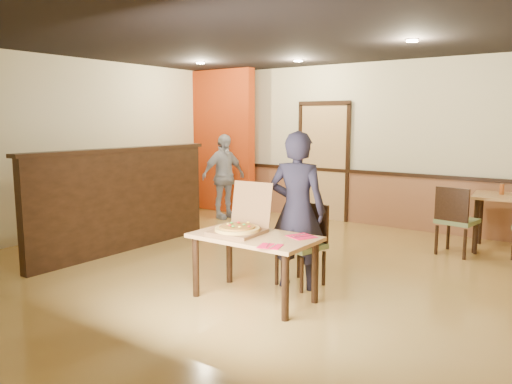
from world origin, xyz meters
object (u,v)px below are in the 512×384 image
Objects in this scene: main_table at (254,245)px; side_chair_left at (455,218)px; side_table at (502,208)px; passerby at (224,176)px; diner at (297,210)px; diner_chair at (305,241)px; pizza_box at (240,227)px; condiment at (502,189)px.

main_table is 1.34× the size of side_chair_left.
side_table is 0.52× the size of passerby.
diner is (-1.08, -2.35, 0.34)m from side_chair_left.
side_table is at bearing -118.19° from side_chair_left.
pizza_box is (-0.35, -0.73, 0.24)m from diner_chair.
side_table is at bearing -68.50° from condiment.
diner is 0.68m from pizza_box.
diner_chair is at bearing -118.37° from side_table.
passerby is (-4.19, 0.21, 0.27)m from side_chair_left.
diner_chair is 6.06× the size of condiment.
side_table is at bearing 58.25° from pizza_box.
diner is (-1.54, -2.97, 0.24)m from side_table.
pizza_box reaches higher than condiment.
passerby reaches higher than side_table.
side_table is (0.46, 0.62, 0.10)m from side_chair_left.
main_table is 0.80× the size of passerby.
side_table is (1.53, 2.82, 0.12)m from diner_chair.
diner reaches higher than side_chair_left.
passerby is at bearing -174.97° from side_table.
side_chair_left reaches higher than side_table.
pizza_box is at bearing 72.72° from side_chair_left.
main_table is 8.45× the size of condiment.
side_chair_left is at bearing -77.13° from passerby.
pizza_box is (-1.41, -2.93, 0.22)m from side_chair_left.
diner_chair is (0.16, 0.73, -0.07)m from main_table.
diner is at bearing 56.17° from pizza_box.
condiment is (1.51, 3.03, 0.01)m from diner.
diner reaches higher than condiment.
passerby reaches higher than main_table.
main_table is at bearing 75.72° from side_chair_left.
main_table is 0.67m from diner.
side_table is at bearing -69.22° from passerby.
passerby is (-3.11, 2.56, -0.07)m from diner.
side_table is at bearing 64.67° from main_table.
side_chair_left is at bearing -127.45° from diner.
diner_chair is at bearing 60.53° from pizza_box.
diner_chair is 3.21m from side_table.
pizza_box is at bearing 179.48° from main_table.
passerby is (-4.65, -0.41, 0.17)m from side_table.
passerby is at bearing 5.56° from side_chair_left.
side_table is 4.67m from passerby.
side_chair_left is 1.59× the size of pizza_box.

